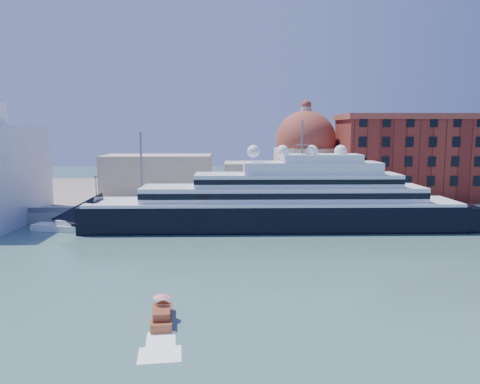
{
  "coord_description": "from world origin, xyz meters",
  "views": [
    {
      "loc": [
        0.32,
        -75.02,
        20.87
      ],
      "look_at": [
        2.43,
        18.0,
        8.61
      ],
      "focal_mm": 35.0,
      "sensor_mm": 36.0,
      "label": 1
    }
  ],
  "objects": [
    {
      "name": "lamp_posts",
      "position": [
        -12.67,
        32.27,
        9.84
      ],
      "size": [
        120.8,
        2.4,
        18.0
      ],
      "color": "slate",
      "rests_on": "quay"
    },
    {
      "name": "land",
      "position": [
        0.0,
        75.0,
        1.0
      ],
      "size": [
        260.0,
        72.0,
        2.0
      ],
      "primitive_type": "cube",
      "color": "slate",
      "rests_on": "ground"
    },
    {
      "name": "church",
      "position": [
        6.39,
        57.72,
        10.91
      ],
      "size": [
        66.0,
        18.0,
        25.5
      ],
      "color": "beige",
      "rests_on": "land"
    },
    {
      "name": "ground",
      "position": [
        0.0,
        0.0,
        0.0
      ],
      "size": [
        400.0,
        400.0,
        0.0
      ],
      "primitive_type": "plane",
      "color": "#38615D",
      "rests_on": "ground"
    },
    {
      "name": "water_taxi",
      "position": [
        -7.11,
        -25.87,
        0.76
      ],
      "size": [
        2.97,
        6.91,
        3.18
      ],
      "rotation": [
        0.0,
        0.0,
        0.11
      ],
      "color": "brown",
      "rests_on": "ground"
    },
    {
      "name": "service_barge",
      "position": [
        -35.4,
        22.21,
        0.72
      ],
      "size": [
        11.63,
        6.19,
        2.49
      ],
      "rotation": [
        0.0,
        0.0,
        -0.24
      ],
      "color": "white",
      "rests_on": "ground"
    },
    {
      "name": "quay_fence",
      "position": [
        0.0,
        29.5,
        3.1
      ],
      "size": [
        180.0,
        0.1,
        1.2
      ],
      "primitive_type": "cube",
      "color": "slate",
      "rests_on": "quay"
    },
    {
      "name": "quay",
      "position": [
        0.0,
        34.0,
        1.25
      ],
      "size": [
        180.0,
        10.0,
        2.5
      ],
      "primitive_type": "cube",
      "color": "gray",
      "rests_on": "ground"
    },
    {
      "name": "warehouse",
      "position": [
        52.0,
        52.0,
        13.79
      ],
      "size": [
        43.0,
        19.0,
        23.25
      ],
      "color": "maroon",
      "rests_on": "land"
    },
    {
      "name": "superyacht",
      "position": [
        7.01,
        23.0,
        4.63
      ],
      "size": [
        89.83,
        12.45,
        26.85
      ],
      "color": "black",
      "rests_on": "ground"
    }
  ]
}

